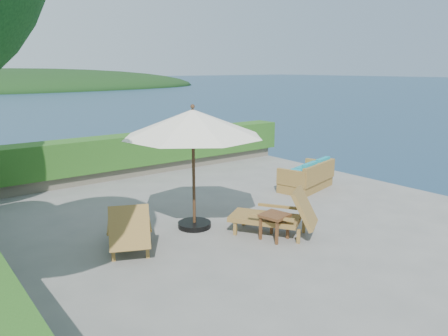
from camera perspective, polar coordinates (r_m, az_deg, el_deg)
ground at (r=10.11m, az=1.42°, el=-7.12°), size 12.00×12.00×0.00m
foundation at (r=10.74m, az=1.37°, el=-14.92°), size 12.00×12.00×3.00m
offshore_island at (r=150.74m, az=-25.93°, el=9.24°), size 126.00×57.60×12.60m
planter_wall_far at (r=14.66m, az=-12.44°, el=-0.32°), size 12.00×0.60×0.36m
hedge_far at (r=14.53m, az=-12.57°, el=2.25°), size 12.40×0.90×1.00m
patio_umbrella at (r=9.29m, az=-4.09°, el=5.72°), size 3.62×3.62×2.73m
lounge_left at (r=8.75m, az=-12.26°, el=-7.70°), size 1.40×1.93×1.03m
lounge_right at (r=9.32m, az=7.03°, el=-6.14°), size 1.61×1.92×1.04m
side_table at (r=9.08m, az=6.61°, el=-6.57°), size 0.61×0.61×0.55m
wicker_loveseat at (r=12.95m, az=10.87°, el=-1.24°), size 1.99×1.36×0.89m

